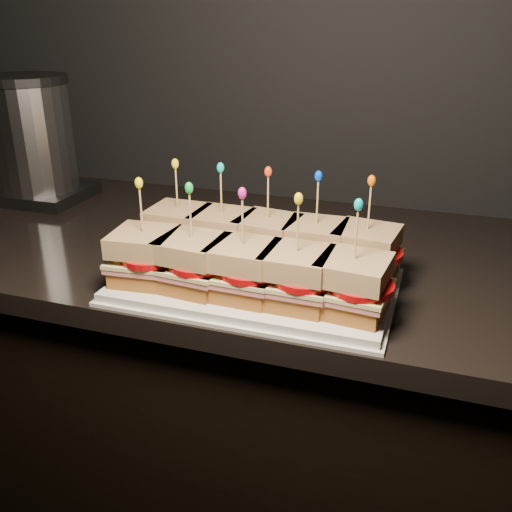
% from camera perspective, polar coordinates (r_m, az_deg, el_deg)
% --- Properties ---
extents(cabinet, '(2.13, 0.59, 0.87)m').
position_cam_1_polar(cabinet, '(1.32, -1.75, -17.99)').
color(cabinet, black).
rests_on(cabinet, ground).
extents(granite_slab, '(2.17, 0.63, 0.04)m').
position_cam_1_polar(granite_slab, '(1.08, -2.04, 0.51)').
color(granite_slab, black).
rests_on(granite_slab, cabinet).
extents(platter, '(0.41, 0.26, 0.02)m').
position_cam_1_polar(platter, '(0.89, 0.00, -2.73)').
color(platter, white).
rests_on(platter, granite_slab).
extents(platter_rim, '(0.43, 0.27, 0.01)m').
position_cam_1_polar(platter_rim, '(0.89, 0.00, -3.08)').
color(platter_rim, white).
rests_on(platter_rim, granite_slab).
extents(sandwich_0_bread_bot, '(0.09, 0.09, 0.02)m').
position_cam_1_polar(sandwich_0_bread_bot, '(0.98, -7.63, 1.12)').
color(sandwich_0_bread_bot, brown).
rests_on(sandwich_0_bread_bot, platter).
extents(sandwich_0_ham, '(0.10, 0.10, 0.01)m').
position_cam_1_polar(sandwich_0_ham, '(0.98, -7.68, 2.01)').
color(sandwich_0_ham, '#BF5C5F').
rests_on(sandwich_0_ham, sandwich_0_bread_bot).
extents(sandwich_0_cheese, '(0.10, 0.10, 0.01)m').
position_cam_1_polar(sandwich_0_cheese, '(0.97, -7.70, 2.39)').
color(sandwich_0_cheese, '#E6DD8B').
rests_on(sandwich_0_cheese, sandwich_0_ham).
extents(sandwich_0_tomato, '(0.09, 0.09, 0.01)m').
position_cam_1_polar(sandwich_0_tomato, '(0.96, -7.24, 2.61)').
color(sandwich_0_tomato, '#B4090C').
rests_on(sandwich_0_tomato, sandwich_0_cheese).
extents(sandwich_0_bread_top, '(0.09, 0.09, 0.03)m').
position_cam_1_polar(sandwich_0_bread_top, '(0.97, -7.79, 3.92)').
color(sandwich_0_bread_top, brown).
rests_on(sandwich_0_bread_top, sandwich_0_tomato).
extents(sandwich_0_pick, '(0.00, 0.00, 0.09)m').
position_cam_1_polar(sandwich_0_pick, '(0.95, -7.94, 6.50)').
color(sandwich_0_pick, tan).
rests_on(sandwich_0_pick, sandwich_0_bread_top).
extents(sandwich_0_frill, '(0.01, 0.01, 0.02)m').
position_cam_1_polar(sandwich_0_frill, '(0.94, -8.09, 9.13)').
color(sandwich_0_frill, yellow).
rests_on(sandwich_0_frill, sandwich_0_pick).
extents(sandwich_1_bread_bot, '(0.09, 0.09, 0.02)m').
position_cam_1_polar(sandwich_1_bread_bot, '(0.95, -3.36, 0.56)').
color(sandwich_1_bread_bot, brown).
rests_on(sandwich_1_bread_bot, platter).
extents(sandwich_1_ham, '(0.10, 0.10, 0.01)m').
position_cam_1_polar(sandwich_1_ham, '(0.95, -3.39, 1.48)').
color(sandwich_1_ham, '#BF5C5F').
rests_on(sandwich_1_ham, sandwich_1_bread_bot).
extents(sandwich_1_cheese, '(0.10, 0.10, 0.01)m').
position_cam_1_polar(sandwich_1_cheese, '(0.94, -3.40, 1.87)').
color(sandwich_1_cheese, '#E6DD8B').
rests_on(sandwich_1_cheese, sandwich_1_ham).
extents(sandwich_1_tomato, '(0.09, 0.09, 0.01)m').
position_cam_1_polar(sandwich_1_tomato, '(0.93, -2.86, 2.09)').
color(sandwich_1_tomato, '#B4090C').
rests_on(sandwich_1_tomato, sandwich_1_cheese).
extents(sandwich_1_bread_top, '(0.09, 0.09, 0.03)m').
position_cam_1_polar(sandwich_1_bread_top, '(0.93, -3.44, 3.44)').
color(sandwich_1_bread_top, brown).
rests_on(sandwich_1_bread_top, sandwich_1_tomato).
extents(sandwich_1_pick, '(0.00, 0.00, 0.09)m').
position_cam_1_polar(sandwich_1_pick, '(0.92, -3.50, 6.10)').
color(sandwich_1_pick, tan).
rests_on(sandwich_1_pick, sandwich_1_bread_top).
extents(sandwich_1_frill, '(0.01, 0.01, 0.02)m').
position_cam_1_polar(sandwich_1_frill, '(0.91, -3.57, 8.82)').
color(sandwich_1_frill, '#08BDAF').
rests_on(sandwich_1_frill, sandwich_1_pick).
extents(sandwich_2_bread_bot, '(0.10, 0.10, 0.02)m').
position_cam_1_polar(sandwich_2_bread_bot, '(0.93, 1.16, -0.03)').
color(sandwich_2_bread_bot, brown).
rests_on(sandwich_2_bread_bot, platter).
extents(sandwich_2_ham, '(0.11, 0.11, 0.01)m').
position_cam_1_polar(sandwich_2_ham, '(0.92, 1.16, 0.90)').
color(sandwich_2_ham, '#BF5C5F').
rests_on(sandwich_2_ham, sandwich_2_bread_bot).
extents(sandwich_2_cheese, '(0.11, 0.11, 0.01)m').
position_cam_1_polar(sandwich_2_cheese, '(0.92, 1.17, 1.31)').
color(sandwich_2_cheese, '#E6DD8B').
rests_on(sandwich_2_cheese, sandwich_2_ham).
extents(sandwich_2_tomato, '(0.09, 0.09, 0.01)m').
position_cam_1_polar(sandwich_2_tomato, '(0.91, 1.78, 1.52)').
color(sandwich_2_tomato, '#B4090C').
rests_on(sandwich_2_tomato, sandwich_2_cheese).
extents(sandwich_2_bread_top, '(0.10, 0.10, 0.03)m').
position_cam_1_polar(sandwich_2_bread_top, '(0.91, 1.18, 2.91)').
color(sandwich_2_bread_top, brown).
rests_on(sandwich_2_bread_top, sandwich_2_tomato).
extents(sandwich_2_pick, '(0.00, 0.00, 0.09)m').
position_cam_1_polar(sandwich_2_pick, '(0.89, 1.20, 5.64)').
color(sandwich_2_pick, tan).
rests_on(sandwich_2_pick, sandwich_2_bread_top).
extents(sandwich_2_frill, '(0.01, 0.01, 0.02)m').
position_cam_1_polar(sandwich_2_frill, '(0.88, 1.23, 8.43)').
color(sandwich_2_frill, red).
rests_on(sandwich_2_frill, sandwich_2_pick).
extents(sandwich_3_bread_bot, '(0.09, 0.09, 0.02)m').
position_cam_1_polar(sandwich_3_bread_bot, '(0.91, 5.89, -0.65)').
color(sandwich_3_bread_bot, brown).
rests_on(sandwich_3_bread_bot, platter).
extents(sandwich_3_ham, '(0.10, 0.10, 0.01)m').
position_cam_1_polar(sandwich_3_ham, '(0.90, 5.93, 0.30)').
color(sandwich_3_ham, '#BF5C5F').
rests_on(sandwich_3_ham, sandwich_3_bread_bot).
extents(sandwich_3_cheese, '(0.10, 0.10, 0.01)m').
position_cam_1_polar(sandwich_3_cheese, '(0.90, 5.95, 0.71)').
color(sandwich_3_cheese, '#E6DD8B').
rests_on(sandwich_3_cheese, sandwich_3_ham).
extents(sandwich_3_tomato, '(0.09, 0.09, 0.01)m').
position_cam_1_polar(sandwich_3_tomato, '(0.89, 6.63, 0.92)').
color(sandwich_3_tomato, '#B4090C').
rests_on(sandwich_3_tomato, sandwich_3_cheese).
extents(sandwich_3_bread_top, '(0.09, 0.09, 0.03)m').
position_cam_1_polar(sandwich_3_bread_top, '(0.89, 6.02, 2.34)').
color(sandwich_3_bread_top, brown).
rests_on(sandwich_3_bread_top, sandwich_3_tomato).
extents(sandwich_3_pick, '(0.00, 0.00, 0.09)m').
position_cam_1_polar(sandwich_3_pick, '(0.88, 6.14, 5.12)').
color(sandwich_3_pick, tan).
rests_on(sandwich_3_pick, sandwich_3_bread_top).
extents(sandwich_3_frill, '(0.01, 0.01, 0.02)m').
position_cam_1_polar(sandwich_3_frill, '(0.86, 6.27, 7.96)').
color(sandwich_3_frill, '#023FDE').
rests_on(sandwich_3_frill, sandwich_3_pick).
extents(sandwich_4_bread_bot, '(0.10, 0.10, 0.02)m').
position_cam_1_polar(sandwich_4_bread_bot, '(0.90, 10.78, -1.29)').
color(sandwich_4_bread_bot, brown).
rests_on(sandwich_4_bread_bot, platter).
extents(sandwich_4_ham, '(0.11, 0.11, 0.01)m').
position_cam_1_polar(sandwich_4_ham, '(0.89, 10.86, -0.33)').
color(sandwich_4_ham, '#BF5C5F').
rests_on(sandwich_4_ham, sandwich_4_bread_bot).
extents(sandwich_4_cheese, '(0.11, 0.11, 0.01)m').
position_cam_1_polar(sandwich_4_cheese, '(0.89, 10.89, 0.08)').
color(sandwich_4_cheese, '#E6DD8B').
rests_on(sandwich_4_cheese, sandwich_4_ham).
extents(sandwich_4_tomato, '(0.09, 0.09, 0.01)m').
position_cam_1_polar(sandwich_4_tomato, '(0.88, 11.64, 0.28)').
color(sandwich_4_tomato, '#B4090C').
rests_on(sandwich_4_tomato, sandwich_4_cheese).
extents(sandwich_4_bread_top, '(0.10, 0.10, 0.03)m').
position_cam_1_polar(sandwich_4_bread_top, '(0.88, 11.02, 1.73)').
color(sandwich_4_bread_top, brown).
rests_on(sandwich_4_bread_top, sandwich_4_tomato).
extents(sandwich_4_pick, '(0.00, 0.00, 0.09)m').
position_cam_1_polar(sandwich_4_pick, '(0.86, 11.25, 4.53)').
color(sandwich_4_pick, tan).
rests_on(sandwich_4_pick, sandwich_4_bread_top).
extents(sandwich_4_frill, '(0.01, 0.01, 0.02)m').
position_cam_1_polar(sandwich_4_frill, '(0.85, 11.49, 7.40)').
color(sandwich_4_frill, '#F06205').
rests_on(sandwich_4_frill, sandwich_4_pick).
extents(sandwich_5_bread_bot, '(0.10, 0.10, 0.02)m').
position_cam_1_polar(sandwich_5_bread_bot, '(0.89, -10.91, -1.61)').
color(sandwich_5_bread_bot, brown).
rests_on(sandwich_5_bread_bot, platter).
extents(sandwich_5_ham, '(0.11, 0.10, 0.01)m').
position_cam_1_polar(sandwich_5_ham, '(0.88, -10.99, -0.65)').
color(sandwich_5_ham, '#BF5C5F').
rests_on(sandwich_5_ham, sandwich_5_bread_bot).
extents(sandwich_5_cheese, '(0.11, 0.11, 0.01)m').
position_cam_1_polar(sandwich_5_cheese, '(0.88, -11.03, -0.23)').
color(sandwich_5_cheese, '#E6DD8B').
rests_on(sandwich_5_cheese, sandwich_5_ham).
extents(sandwich_5_tomato, '(0.09, 0.09, 0.01)m').
position_cam_1_polar(sandwich_5_tomato, '(0.87, -10.56, -0.02)').
color(sandwich_5_tomato, '#B4090C').
rests_on(sandwich_5_tomato, sandwich_5_cheese).
extents(sandwich_5_bread_top, '(0.10, 0.10, 0.03)m').
position_cam_1_polar(sandwich_5_bread_top, '(0.87, -11.16, 1.43)').
color(sandwich_5_bread_top, brown).
rests_on(sandwich_5_bread_top, sandwich_5_tomato).
extents(sandwich_5_pick, '(0.00, 0.00, 0.09)m').
position_cam_1_polar(sandwich_5_pick, '(0.85, -11.40, 4.27)').
color(sandwich_5_pick, tan).
rests_on(sandwich_5_pick, sandwich_5_bread_top).
extents(sandwich_5_frill, '(0.01, 0.01, 0.02)m').
position_cam_1_polar(sandwich_5_frill, '(0.84, -11.64, 7.18)').
color(sandwich_5_frill, yellow).
rests_on(sandwich_5_frill, sandwich_5_pick).
extents(sandwich_6_bread_bot, '(0.10, 0.10, 0.02)m').
position_cam_1_polar(sandwich_6_bread_bot, '(0.85, -6.28, -2.34)').
color(sandwich_6_bread_bot, brown).
rests_on(sandwich_6_bread_bot, platter).
extents(sandwich_6_ham, '(0.11, 0.10, 0.01)m').
position_cam_1_polar(sandwich_6_ham, '(0.85, -6.33, -1.34)').
color(sandwich_6_ham, '#BF5C5F').
rests_on(sandwich_6_ham, sandwich_6_bread_bot).
extents(sandwich_6_cheese, '(0.11, 0.10, 0.01)m').
position_cam_1_polar(sandwich_6_cheese, '(0.84, -6.35, -0.91)').
color(sandwich_6_cheese, '#E6DD8B').
rests_on(sandwich_6_cheese, sandwich_6_ham).
extents(sandwich_6_tomato, '(0.09, 0.09, 0.01)m').
position_cam_1_polar(sandwich_6_tomato, '(0.83, -5.79, -0.71)').
color(sandwich_6_tomato, '#B4090C').
rests_on(sandwich_6_tomato, sandwich_6_cheese).
extents(sandwich_6_bread_top, '(0.10, 0.10, 0.03)m').
position_cam_1_polar(sandwich_6_bread_top, '(0.83, -6.43, 0.82)').
color(sandwich_6_bread_top, brown).
rests_on(sandwich_6_bread_top, sandwich_6_tomato).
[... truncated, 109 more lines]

